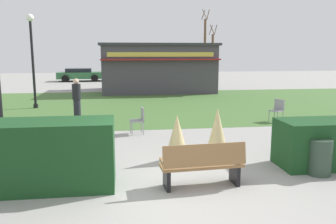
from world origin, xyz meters
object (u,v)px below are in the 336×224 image
tree_left_bg (205,46)px  cafe_chair_west (278,108)px  cafe_chair_east (139,118)px  parked_car_center_slot (132,74)px  lamppost_far (32,50)px  trash_bin (320,157)px  food_kiosk (157,67)px  person_strolling (77,99)px  parked_car_west_slot (80,74)px  park_bench (202,165)px  tree_right_bg (212,53)px

tree_left_bg → cafe_chair_west: bearing=-97.6°
cafe_chair_east → parked_car_center_slot: size_ratio=0.20×
lamppost_far → trash_bin: lamppost_far is taller
lamppost_far → food_kiosk: (6.72, 6.72, -1.17)m
person_strolling → tree_left_bg: (11.55, 26.20, 2.51)m
cafe_chair_west → parked_car_west_slot: 22.70m
trash_bin → parked_car_west_slot: parked_car_west_slot is taller
lamppost_far → tree_left_bg: size_ratio=0.60×
person_strolling → tree_left_bg: size_ratio=0.23×
lamppost_far → cafe_chair_west: lamppost_far is taller
park_bench → tree_right_bg: size_ratio=0.30×
food_kiosk → parked_car_center_slot: 9.11m
park_bench → tree_left_bg: 34.82m
person_strolling → parked_car_center_slot: bearing=0.6°
cafe_chair_east → person_strolling: size_ratio=0.53×
cafe_chair_west → parked_car_west_slot: parked_car_west_slot is taller
food_kiosk → person_strolling: (-4.30, -10.15, -0.79)m
tree_right_bg → cafe_chair_west: bearing=-99.4°
lamppost_far → trash_bin: 13.85m
person_strolling → parked_car_west_slot: person_strolling is taller
trash_bin → person_strolling: 9.46m
cafe_chair_east → tree_right_bg: (9.98, 28.28, 1.99)m
trash_bin → food_kiosk: size_ratio=0.11×
person_strolling → parked_car_center_slot: person_strolling is taller
parked_car_center_slot → tree_right_bg: bearing=34.5°
cafe_chair_west → parked_car_center_slot: size_ratio=0.20×
person_strolling → park_bench: bearing=-146.8°
lamppost_far → cafe_chair_east: lamppost_far is taller
park_bench → parked_car_center_slot: bearing=91.3°
trash_bin → cafe_chair_east: bearing=130.2°
trash_bin → lamppost_far: bearing=129.1°
park_bench → cafe_chair_east: (-1.03, 4.89, 0.05)m
cafe_chair_west → tree_left_bg: tree_left_bg is taller
lamppost_far → parked_car_center_slot: bearing=71.5°
parked_car_west_slot → tree_left_bg: size_ratio=0.57×
lamppost_far → parked_car_west_slot: lamppost_far is taller
parked_car_west_slot → trash_bin: bearing=-72.6°
parked_car_west_slot → tree_left_bg: 15.57m
cafe_chair_east → tree_right_bg: size_ratio=0.15×
parked_car_center_slot → tree_right_bg: 11.73m
parked_car_west_slot → tree_left_bg: (13.58, 7.12, 2.73)m
lamppost_far → parked_car_center_slot: lamppost_far is taller
parked_car_west_slot → cafe_chair_east: bearing=-78.6°
parked_car_west_slot → tree_right_bg: size_ratio=0.74×
park_bench → tree_left_bg: bearing=76.4°
food_kiosk → cafe_chair_west: 12.10m
lamppost_far → tree_left_bg: bearing=58.4°
food_kiosk → cafe_chair_east: food_kiosk is taller
cafe_chair_west → tree_left_bg: bearing=82.4°
cafe_chair_east → person_strolling: 3.56m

